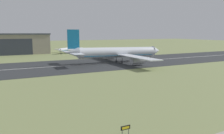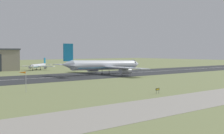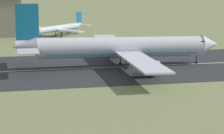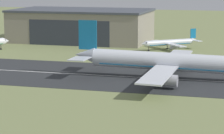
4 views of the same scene
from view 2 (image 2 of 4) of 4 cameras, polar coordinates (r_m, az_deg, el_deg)
ground_plane at (r=103.02m, az=-0.32°, el=-4.14°), size 737.77×737.77×0.00m
runway_strip at (r=149.30m, az=-13.85°, el=-2.04°), size 497.77×42.32×0.06m
runway_centreline at (r=149.30m, az=-13.85°, el=-2.03°), size 447.99×0.70×0.01m
taxiway_road at (r=81.57m, az=13.86°, el=-6.06°), size 373.33×17.70×0.05m
airplane_landing at (r=171.28m, az=-1.38°, el=0.29°), size 54.08×60.02×16.51m
airplane_parked_east at (r=218.18m, az=-13.29°, el=0.23°), size 23.24×21.99×8.12m
windsock_pole at (r=99.53m, az=-16.06°, el=-1.20°), size 1.90×2.12×6.40m
runway_sign at (r=93.62m, az=8.33°, el=-4.12°), size 1.56×0.13×1.65m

